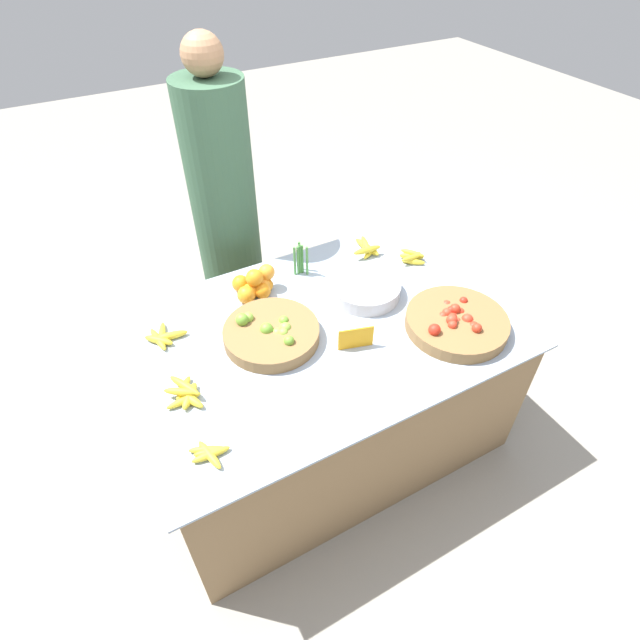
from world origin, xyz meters
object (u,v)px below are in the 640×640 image
at_px(lime_bowl, 271,333).
at_px(tomato_basket, 456,322).
at_px(price_sign, 356,338).
at_px(metal_bowl, 365,289).
at_px(vendor_person, 227,224).

bearing_deg(lime_bowl, tomato_basket, -23.61).
bearing_deg(tomato_basket, price_sign, 166.48).
xyz_separation_m(metal_bowl, price_sign, (-0.22, -0.27, 0.02)).
xyz_separation_m(tomato_basket, vendor_person, (-0.60, 1.18, 0.03)).
relative_size(metal_bowl, vendor_person, 0.19).
height_order(tomato_basket, metal_bowl, tomato_basket).
distance_m(tomato_basket, vendor_person, 1.32).
height_order(tomato_basket, price_sign, price_sign).
height_order(lime_bowl, vendor_person, vendor_person).
relative_size(lime_bowl, metal_bowl, 1.24).
distance_m(tomato_basket, price_sign, 0.46).
bearing_deg(vendor_person, price_sign, -81.72).
xyz_separation_m(lime_bowl, price_sign, (0.29, -0.21, 0.02)).
bearing_deg(tomato_basket, metal_bowl, 120.39).
distance_m(tomato_basket, metal_bowl, 0.44).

